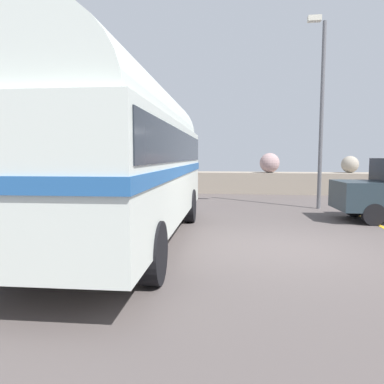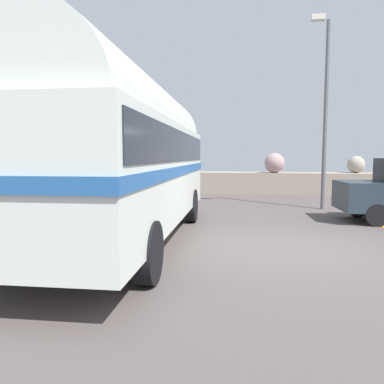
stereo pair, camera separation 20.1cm
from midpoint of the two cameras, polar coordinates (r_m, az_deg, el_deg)
name	(u,v)px [view 2 (the right image)]	position (r m, az deg, el deg)	size (l,w,h in m)	color
ground	(289,250)	(7.89, 15.70, -8.71)	(32.00, 26.00, 0.02)	#524A48
breakwater	(269,181)	(19.48, 12.29, 1.71)	(31.36, 2.07, 2.34)	gray
vintage_coach	(127,151)	(8.12, -9.49, 6.37)	(2.79, 8.68, 3.70)	black
lamp_post	(325,105)	(14.02, 20.53, 12.69)	(0.74, 0.73, 6.67)	#5B5B60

